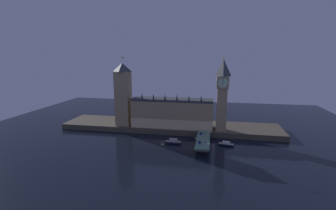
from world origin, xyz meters
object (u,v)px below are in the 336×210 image
object	(u,v)px
car_northbound_trail	(199,142)
street_lamp_near	(196,140)
car_northbound_lead	(201,133)
street_lamp_far	(198,128)
boat_downstream	(226,144)
victoria_tower	(123,94)
clock_tower	(222,93)
street_lamp_mid	(210,135)
boat_upstream	(173,142)
car_southbound_lead	(206,143)
pedestrian_near_rail	(196,141)

from	to	relation	value
car_northbound_trail	street_lamp_near	size ratio (longest dim) A/B	0.70
car_northbound_lead	street_lamp_far	distance (m)	5.22
car_northbound_trail	street_lamp_near	world-z (taller)	street_lamp_near
boat_downstream	victoria_tower	bearing A→B (deg)	164.21
victoria_tower	clock_tower	bearing A→B (deg)	-1.44
victoria_tower	street_lamp_mid	world-z (taller)	victoria_tower
street_lamp_near	boat_downstream	bearing A→B (deg)	38.64
clock_tower	car_northbound_trail	size ratio (longest dim) A/B	16.41
victoria_tower	boat_upstream	world-z (taller)	victoria_tower
victoria_tower	car_southbound_lead	world-z (taller)	victoria_tower
car_southbound_lead	boat_downstream	size ratio (longest dim) A/B	0.30
street_lamp_near	boat_upstream	bearing A→B (deg)	141.78
street_lamp_mid	street_lamp_far	distance (m)	18.20
victoria_tower	boat_downstream	xyz separation A→B (m)	(100.78, -28.50, -35.25)
victoria_tower	boat_upstream	bearing A→B (deg)	-29.92
car_northbound_lead	street_lamp_far	bearing A→B (deg)	141.81
clock_tower	victoria_tower	distance (m)	96.86
clock_tower	pedestrian_near_rail	distance (m)	56.19
car_southbound_lead	boat_downstream	distance (m)	24.61
victoria_tower	street_lamp_near	xyz separation A→B (m)	(76.24, -48.12, -26.45)
street_lamp_far	clock_tower	bearing A→B (deg)	38.44
street_lamp_far	car_northbound_lead	bearing A→B (deg)	-38.19
car_northbound_trail	boat_upstream	size ratio (longest dim) A/B	0.28
street_lamp_mid	boat_downstream	xyz separation A→B (m)	(13.84, 4.89, -9.16)
car_northbound_lead	car_southbound_lead	size ratio (longest dim) A/B	1.03
car_northbound_trail	boat_upstream	bearing A→B (deg)	153.44
street_lamp_mid	car_northbound_trail	bearing A→B (deg)	-126.96
boat_upstream	boat_downstream	distance (m)	44.72
car_northbound_lead	car_southbound_lead	bearing A→B (deg)	-78.66
street_lamp_far	boat_upstream	world-z (taller)	street_lamp_far
car_northbound_trail	car_southbound_lead	distance (m)	5.28
car_northbound_trail	car_northbound_lead	bearing A→B (deg)	90.00
clock_tower	car_northbound_trail	world-z (taller)	clock_tower
street_lamp_near	victoria_tower	bearing A→B (deg)	147.74
street_lamp_near	street_lamp_far	bearing A→B (deg)	90.00
street_lamp_far	boat_downstream	world-z (taller)	street_lamp_far
car_southbound_lead	car_northbound_trail	bearing A→B (deg)	159.76
car_southbound_lead	street_lamp_near	distance (m)	8.75
street_lamp_mid	clock_tower	bearing A→B (deg)	72.49
clock_tower	street_lamp_near	size ratio (longest dim) A/B	11.51
clock_tower	victoria_tower	xyz separation A→B (m)	(-96.71, 2.42, -4.70)
car_northbound_lead	street_lamp_near	distance (m)	27.50
street_lamp_mid	boat_downstream	size ratio (longest dim) A/B	0.45
car_southbound_lead	street_lamp_mid	distance (m)	13.01
car_northbound_trail	street_lamp_near	xyz separation A→B (m)	(-2.88, -4.32, 2.98)
car_southbound_lead	street_lamp_near	world-z (taller)	street_lamp_near
street_lamp_far	boat_downstream	size ratio (longest dim) A/B	0.48
street_lamp_mid	street_lamp_far	world-z (taller)	street_lamp_far
clock_tower	street_lamp_mid	size ratio (longest dim) A/B	10.48
pedestrian_near_rail	boat_upstream	distance (m)	23.42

